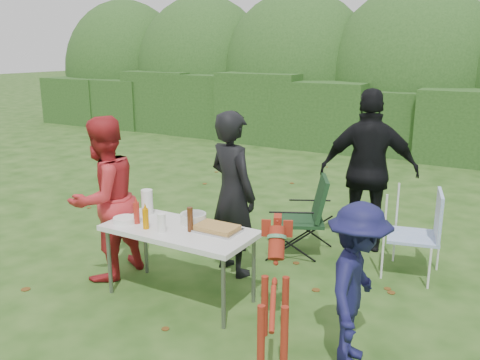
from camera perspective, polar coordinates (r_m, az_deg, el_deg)
The scene contains 20 objects.
ground at distance 5.41m, azimuth -4.56°, elevation -12.25°, with size 80.00×80.00×0.00m, color #1E4211.
hedge_row at distance 12.37m, azimuth 16.95°, elevation 6.69°, with size 22.00×1.40×1.70m, color #23471C.
shrub_backdrop at distance 13.86m, azimuth 18.76°, elevation 10.48°, with size 20.00×2.60×3.20m, color #3D6628.
folding_table at distance 5.02m, azimuth -6.85°, elevation -5.97°, with size 1.50×0.70×0.74m.
person_cook at distance 5.51m, azimuth -0.86°, elevation -1.55°, with size 0.66×0.43×1.81m, color black.
person_red_jacket at distance 5.61m, azimuth -15.01°, elevation -2.04°, with size 0.86×0.67×1.76m, color #B62429.
person_black_puffy at distance 6.32m, azimuth 14.29°, elevation 0.95°, with size 1.17×0.49×1.99m, color black.
child at distance 4.11m, azimuth 12.96°, elevation -11.47°, with size 0.86×0.49×1.33m, color #141441.
dog at distance 4.20m, azimuth 3.87°, elevation -13.22°, with size 1.02×0.41×0.97m, color maroon, non-canonical shape.
camping_chair at distance 6.13m, azimuth 6.82°, elevation -4.03°, with size 0.61×0.61×0.98m, color #17361C, non-canonical shape.
lawn_chair at distance 5.87m, azimuth 18.84°, elevation -5.62°, with size 0.58×0.58×0.98m, color #4F80D3, non-canonical shape.
food_tray at distance 4.90m, azimuth -2.64°, elevation -5.63°, with size 0.45×0.30×0.02m, color #B7B7BA.
focaccia_bread at distance 4.89m, azimuth -2.64°, elevation -5.32°, with size 0.40×0.26×0.04m, color #B48643.
mustard_bottle at distance 5.01m, azimuth -10.55°, elevation -4.31°, with size 0.06×0.06×0.20m, color #C97A00.
ketchup_bottle at distance 5.17m, azimuth -11.55°, elevation -3.64°, with size 0.06×0.06×0.22m, color #B0271C.
beer_bottle at distance 4.87m, azimuth -5.63°, elevation -4.43°, with size 0.06×0.06×0.24m, color #47230F.
paper_towel_roll at distance 5.44m, azimuth -10.38°, elevation -2.42°, with size 0.12×0.12×0.26m, color white.
cup_stack at distance 4.90m, azimuth -8.79°, elevation -4.77°, with size 0.08×0.08×0.18m, color white.
pasta_bowl at distance 5.11m, azimuth -5.26°, elevation -4.29°, with size 0.26×0.26×0.10m, color silver.
plate_stack at distance 5.25m, azimuth -12.77°, elevation -4.37°, with size 0.24×0.24×0.05m, color white.
Camera 1 is at (2.77, -3.95, 2.46)m, focal length 38.00 mm.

